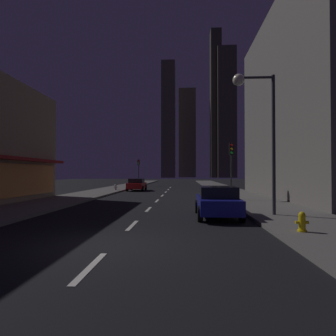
{
  "coord_description": "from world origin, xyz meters",
  "views": [
    {
      "loc": [
        2.06,
        -8.36,
        2.06
      ],
      "look_at": [
        0.0,
        28.28,
        2.73
      ],
      "focal_mm": 31.55,
      "sensor_mm": 36.0,
      "label": 1
    }
  ],
  "objects_px": {
    "car_parked_far": "(137,184)",
    "traffic_light_far_left": "(138,166)",
    "street_lamp_right": "(256,109)",
    "car_parked_near": "(217,201)",
    "fire_hydrant_yellow_near": "(302,222)",
    "fire_hydrant_far_left": "(116,187)",
    "traffic_light_near_right": "(231,158)"
  },
  "relations": [
    {
      "from": "car_parked_far",
      "to": "traffic_light_far_left",
      "type": "xyz_separation_m",
      "value": [
        -1.9,
        13.37,
        2.45
      ]
    },
    {
      "from": "traffic_light_near_right",
      "to": "street_lamp_right",
      "type": "height_order",
      "value": "street_lamp_right"
    },
    {
      "from": "fire_hydrant_yellow_near",
      "to": "street_lamp_right",
      "type": "distance_m",
      "value": 6.14
    },
    {
      "from": "fire_hydrant_far_left",
      "to": "traffic_light_far_left",
      "type": "bearing_deg",
      "value": 88.41
    },
    {
      "from": "car_parked_far",
      "to": "fire_hydrant_far_left",
      "type": "relative_size",
      "value": 6.48
    },
    {
      "from": "car_parked_near",
      "to": "fire_hydrant_far_left",
      "type": "relative_size",
      "value": 6.48
    },
    {
      "from": "car_parked_far",
      "to": "traffic_light_far_left",
      "type": "height_order",
      "value": "traffic_light_far_left"
    },
    {
      "from": "car_parked_near",
      "to": "fire_hydrant_yellow_near",
      "type": "height_order",
      "value": "car_parked_near"
    },
    {
      "from": "fire_hydrant_far_left",
      "to": "traffic_light_far_left",
      "type": "xyz_separation_m",
      "value": [
        0.4,
        14.4,
        2.74
      ]
    },
    {
      "from": "car_parked_far",
      "to": "fire_hydrant_far_left",
      "type": "height_order",
      "value": "car_parked_far"
    },
    {
      "from": "traffic_light_near_right",
      "to": "street_lamp_right",
      "type": "xyz_separation_m",
      "value": [
        -0.12,
        -7.99,
        1.87
      ]
    },
    {
      "from": "traffic_light_near_right",
      "to": "car_parked_far",
      "type": "bearing_deg",
      "value": 125.49
    },
    {
      "from": "fire_hydrant_yellow_near",
      "to": "traffic_light_near_right",
      "type": "bearing_deg",
      "value": 91.91
    },
    {
      "from": "car_parked_near",
      "to": "street_lamp_right",
      "type": "distance_m",
      "value": 4.68
    },
    {
      "from": "fire_hydrant_far_left",
      "to": "fire_hydrant_yellow_near",
      "type": "bearing_deg",
      "value": -63.58
    },
    {
      "from": "fire_hydrant_yellow_near",
      "to": "street_lamp_right",
      "type": "xyz_separation_m",
      "value": [
        -0.52,
        4.02,
        4.61
      ]
    },
    {
      "from": "fire_hydrant_yellow_near",
      "to": "car_parked_far",
      "type": "bearing_deg",
      "value": 110.98
    },
    {
      "from": "car_parked_near",
      "to": "traffic_light_far_left",
      "type": "distance_m",
      "value": 35.36
    },
    {
      "from": "car_parked_near",
      "to": "fire_hydrant_far_left",
      "type": "height_order",
      "value": "car_parked_near"
    },
    {
      "from": "traffic_light_near_right",
      "to": "street_lamp_right",
      "type": "distance_m",
      "value": 8.21
    },
    {
      "from": "fire_hydrant_yellow_near",
      "to": "street_lamp_right",
      "type": "bearing_deg",
      "value": 97.38
    },
    {
      "from": "car_parked_far",
      "to": "traffic_light_near_right",
      "type": "height_order",
      "value": "traffic_light_near_right"
    },
    {
      "from": "street_lamp_right",
      "to": "fire_hydrant_yellow_near",
      "type": "bearing_deg",
      "value": -82.62
    },
    {
      "from": "fire_hydrant_far_left",
      "to": "traffic_light_far_left",
      "type": "height_order",
      "value": "traffic_light_far_left"
    },
    {
      "from": "traffic_light_near_right",
      "to": "traffic_light_far_left",
      "type": "bearing_deg",
      "value": 112.82
    },
    {
      "from": "traffic_light_far_left",
      "to": "street_lamp_right",
      "type": "bearing_deg",
      "value": -72.32
    },
    {
      "from": "traffic_light_far_left",
      "to": "car_parked_far",
      "type": "bearing_deg",
      "value": -81.91
    },
    {
      "from": "fire_hydrant_yellow_near",
      "to": "fire_hydrant_far_left",
      "type": "xyz_separation_m",
      "value": [
        -11.8,
        23.75,
        0.0
      ]
    },
    {
      "from": "fire_hydrant_yellow_near",
      "to": "traffic_light_far_left",
      "type": "relative_size",
      "value": 0.16
    },
    {
      "from": "car_parked_far",
      "to": "street_lamp_right",
      "type": "height_order",
      "value": "street_lamp_right"
    },
    {
      "from": "traffic_light_far_left",
      "to": "car_parked_near",
      "type": "bearing_deg",
      "value": -75.05
    },
    {
      "from": "car_parked_far",
      "to": "traffic_light_near_right",
      "type": "distance_m",
      "value": 15.87
    }
  ]
}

